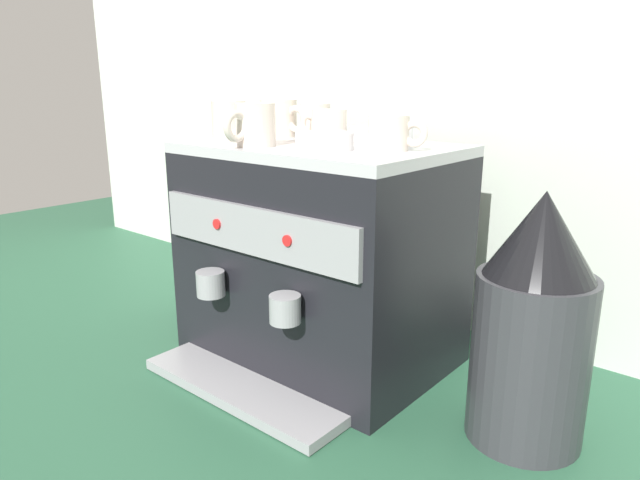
% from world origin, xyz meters
% --- Properties ---
extents(ground_plane, '(4.00, 4.00, 0.00)m').
position_xyz_m(ground_plane, '(0.00, 0.00, 0.00)').
color(ground_plane, '#28563D').
extents(tiled_backsplash_wall, '(2.80, 0.03, 1.00)m').
position_xyz_m(tiled_backsplash_wall, '(0.00, 0.34, 0.50)').
color(tiled_backsplash_wall, silver).
rests_on(tiled_backsplash_wall, ground_plane).
extents(espresso_machine, '(0.53, 0.48, 0.46)m').
position_xyz_m(espresso_machine, '(0.00, -0.00, 0.23)').
color(espresso_machine, black).
rests_on(espresso_machine, ground_plane).
extents(ceramic_cup_0, '(0.11, 0.07, 0.07)m').
position_xyz_m(ceramic_cup_0, '(-0.01, 0.03, 0.49)').
color(ceramic_cup_0, beige).
rests_on(ceramic_cup_0, espresso_machine).
extents(ceramic_cup_1, '(0.08, 0.12, 0.08)m').
position_xyz_m(ceramic_cup_1, '(-0.07, -0.12, 0.50)').
color(ceramic_cup_1, beige).
rests_on(ceramic_cup_1, espresso_machine).
extents(ceramic_cup_2, '(0.11, 0.07, 0.06)m').
position_xyz_m(ceramic_cup_2, '(0.17, -0.01, 0.49)').
color(ceramic_cup_2, beige).
rests_on(ceramic_cup_2, espresso_machine).
extents(ceramic_cup_3, '(0.11, 0.07, 0.08)m').
position_xyz_m(ceramic_cup_3, '(-0.15, -0.11, 0.50)').
color(ceramic_cup_3, beige).
rests_on(ceramic_cup_3, espresso_machine).
extents(ceramic_cup_4, '(0.07, 0.10, 0.07)m').
position_xyz_m(ceramic_cup_4, '(-0.09, 0.09, 0.50)').
color(ceramic_cup_4, beige).
rests_on(ceramic_cup_4, espresso_machine).
extents(ceramic_cup_5, '(0.13, 0.08, 0.08)m').
position_xyz_m(ceramic_cup_5, '(-0.17, 0.07, 0.50)').
color(ceramic_cup_5, beige).
rests_on(ceramic_cup_5, espresso_machine).
extents(ceramic_bowl_0, '(0.13, 0.13, 0.03)m').
position_xyz_m(ceramic_bowl_0, '(0.09, 0.09, 0.48)').
color(ceramic_bowl_0, white).
rests_on(ceramic_bowl_0, espresso_machine).
extents(ceramic_bowl_1, '(0.11, 0.11, 0.03)m').
position_xyz_m(ceramic_bowl_1, '(0.07, -0.07, 0.47)').
color(ceramic_bowl_1, white).
rests_on(ceramic_bowl_1, espresso_machine).
extents(coffee_grinder, '(0.19, 0.19, 0.42)m').
position_xyz_m(coffee_grinder, '(0.46, -0.01, 0.20)').
color(coffee_grinder, '#333338').
rests_on(coffee_grinder, ground_plane).
extents(milk_pitcher, '(0.10, 0.10, 0.13)m').
position_xyz_m(milk_pitcher, '(-0.44, 0.01, 0.06)').
color(milk_pitcher, '#B7B7BC').
rests_on(milk_pitcher, ground_plane).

